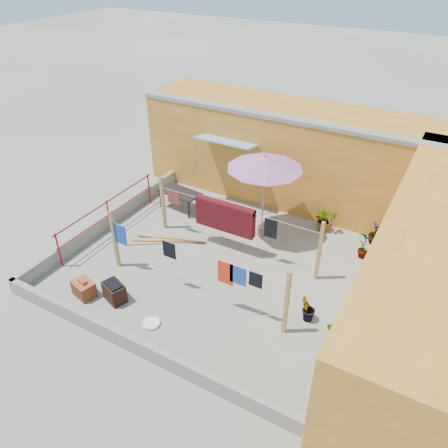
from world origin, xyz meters
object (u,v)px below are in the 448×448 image
(white_basin, at_px, (151,323))
(plant_back_a, at_px, (325,219))
(outdoor_table, at_px, (180,193))
(water_jug_b, at_px, (359,292))
(brazier, at_px, (114,292))
(brick_stack, at_px, (84,288))
(green_hose, at_px, (381,244))
(patio_umbrella, at_px, (265,163))
(water_jug_a, at_px, (365,279))

(white_basin, distance_m, plant_back_a, 6.35)
(outdoor_table, relative_size, water_jug_b, 4.16)
(brazier, bearing_deg, brick_stack, -162.21)
(outdoor_table, relative_size, brick_stack, 2.27)
(brick_stack, distance_m, brazier, 0.84)
(water_jug_b, distance_m, green_hose, 2.59)
(water_jug_b, bearing_deg, green_hose, 90.00)
(outdoor_table, distance_m, brick_stack, 4.79)
(brick_stack, height_order, plant_back_a, plant_back_a)
(white_basin, height_order, plant_back_a, plant_back_a)
(brazier, distance_m, water_jug_b, 6.20)
(outdoor_table, bearing_deg, water_jug_b, -12.19)
(white_basin, distance_m, water_jug_b, 5.25)
(patio_umbrella, distance_m, green_hose, 4.30)
(water_jug_b, height_order, plant_back_a, plant_back_a)
(white_basin, xyz_separation_m, green_hose, (4.03, 5.95, -0.01))
(brick_stack, distance_m, plant_back_a, 7.38)
(green_hose, xyz_separation_m, plant_back_a, (-1.77, -0.03, 0.34))
(patio_umbrella, distance_m, outdoor_table, 3.51)
(brazier, xyz_separation_m, green_hose, (5.35, 5.71, -0.23))
(brick_stack, distance_m, water_jug_a, 7.34)
(outdoor_table, distance_m, green_hose, 6.56)
(outdoor_table, relative_size, plant_back_a, 1.97)
(water_jug_b, height_order, green_hose, water_jug_b)
(water_jug_a, bearing_deg, patio_umbrella, 166.88)
(patio_umbrella, xyz_separation_m, plant_back_a, (1.64, 1.14, -2.01))
(water_jug_a, bearing_deg, brazier, -145.00)
(patio_umbrella, bearing_deg, green_hose, 18.89)
(outdoor_table, xyz_separation_m, brazier, (1.08, -4.51, -0.34))
(water_jug_a, height_order, water_jug_b, water_jug_b)
(white_basin, bearing_deg, plant_back_a, 69.18)
(outdoor_table, relative_size, green_hose, 3.05)
(white_basin, bearing_deg, water_jug_b, 39.90)
(water_jug_b, bearing_deg, outdoor_table, 167.81)
(brazier, bearing_deg, water_jug_a, 35.00)
(outdoor_table, height_order, brazier, outdoor_table)
(water_jug_b, xyz_separation_m, plant_back_a, (-1.77, 2.56, 0.22))
(brazier, bearing_deg, green_hose, 46.86)
(water_jug_b, bearing_deg, plant_back_a, 124.72)
(brick_stack, bearing_deg, white_basin, 0.29)
(plant_back_a, bearing_deg, white_basin, -110.82)
(outdoor_table, bearing_deg, brazier, -76.55)
(water_jug_b, xyz_separation_m, green_hose, (0.00, 2.59, -0.12))
(plant_back_a, bearing_deg, patio_umbrella, -145.10)
(green_hose, bearing_deg, white_basin, -124.08)
(green_hose, height_order, plant_back_a, plant_back_a)
(patio_umbrella, relative_size, green_hose, 5.45)
(patio_umbrella, relative_size, outdoor_table, 1.79)
(outdoor_table, xyz_separation_m, white_basin, (2.40, -4.76, -0.56))
(brick_stack, height_order, brazier, brazier)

